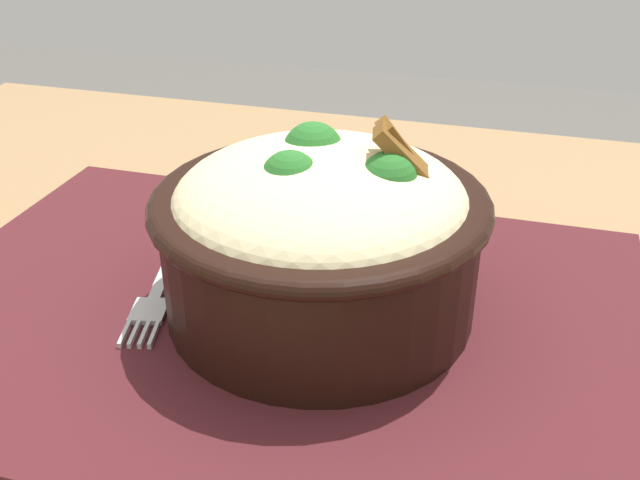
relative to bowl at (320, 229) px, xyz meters
name	(u,v)px	position (x,y,z in m)	size (l,w,h in m)	color
table	(324,418)	(-0.01, 0.01, -0.14)	(1.04, 0.76, 0.72)	#99754C
placemat	(269,312)	(0.03, 0.01, -0.06)	(0.48, 0.34, 0.00)	#47191E
bowl	(320,229)	(0.00, 0.00, 0.00)	(0.21, 0.21, 0.13)	black
fork	(158,291)	(0.11, 0.01, -0.06)	(0.05, 0.13, 0.00)	#BBBBBB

